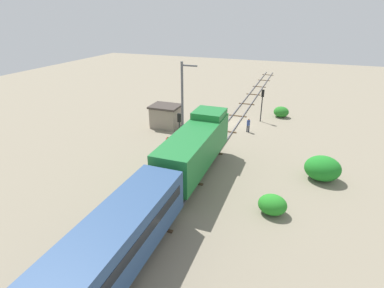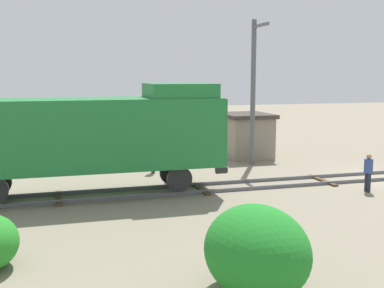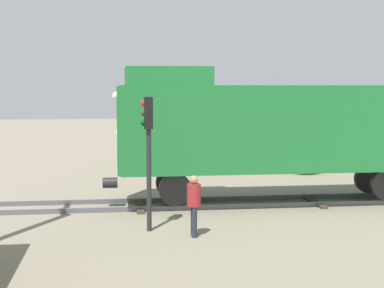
# 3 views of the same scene
# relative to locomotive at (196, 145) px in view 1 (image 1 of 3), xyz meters

# --- Properties ---
(ground_plane) EXTENTS (111.28, 111.28, 0.00)m
(ground_plane) POSITION_rel_locomotive_xyz_m (0.00, -13.90, -2.77)
(ground_plane) COLOR gray
(railway_track) EXTENTS (2.40, 74.19, 0.16)m
(railway_track) POSITION_rel_locomotive_xyz_m (0.00, -13.90, -2.70)
(railway_track) COLOR #595960
(railway_track) RESTS_ON ground
(locomotive) EXTENTS (2.90, 11.60, 4.60)m
(locomotive) POSITION_rel_locomotive_xyz_m (0.00, 0.00, 0.00)
(locomotive) COLOR #1E7233
(locomotive) RESTS_ON railway_track
(passenger_car_leading) EXTENTS (2.84, 14.00, 3.66)m
(passenger_car_leading) POSITION_rel_locomotive_xyz_m (0.00, 13.34, -0.25)
(passenger_car_leading) COLOR #2D4C7A
(passenger_car_leading) RESTS_ON railway_track
(traffic_signal_near) EXTENTS (0.32, 0.34, 4.18)m
(traffic_signal_near) POSITION_rel_locomotive_xyz_m (-3.20, -15.98, 0.13)
(traffic_signal_near) COLOR #262628
(traffic_signal_near) RESTS_ON ground
(traffic_signal_mid) EXTENTS (0.32, 0.34, 3.83)m
(traffic_signal_mid) POSITION_rel_locomotive_xyz_m (3.40, -4.49, -0.10)
(traffic_signal_mid) COLOR #262628
(traffic_signal_mid) RESTS_ON ground
(worker_near_track) EXTENTS (0.38, 0.38, 1.70)m
(worker_near_track) POSITION_rel_locomotive_xyz_m (-2.40, -11.61, -1.78)
(worker_near_track) COLOR #262B38
(worker_near_track) RESTS_ON ground
(worker_by_signal) EXTENTS (0.38, 0.38, 1.70)m
(worker_by_signal) POSITION_rel_locomotive_xyz_m (4.20, -3.30, -1.78)
(worker_by_signal) COLOR #262B38
(worker_by_signal) RESTS_ON ground
(catenary_mast) EXTENTS (1.94, 0.28, 8.14)m
(catenary_mast) POSITION_rel_locomotive_xyz_m (4.94, -9.24, 1.55)
(catenary_mast) COLOR #595960
(catenary_mast) RESTS_ON ground
(relay_hut) EXTENTS (3.50, 2.90, 2.74)m
(relay_hut) POSITION_rel_locomotive_xyz_m (7.50, -9.87, -1.38)
(relay_hut) COLOR gray
(relay_hut) RESTS_ON ground
(bush_near) EXTENTS (2.94, 2.41, 2.14)m
(bush_near) POSITION_rel_locomotive_xyz_m (-10.32, -2.83, -1.70)
(bush_near) COLOR #1F8026
(bush_near) RESTS_ON ground
(bush_mid) EXTENTS (2.01, 1.65, 1.46)m
(bush_mid) POSITION_rel_locomotive_xyz_m (-6.97, 3.42, -2.04)
(bush_mid) COLOR #278826
(bush_mid) RESTS_ON ground
(bush_far) EXTENTS (1.99, 1.63, 1.45)m
(bush_far) POSITION_rel_locomotive_xyz_m (-5.53, -18.69, -2.05)
(bush_far) COLOR #277926
(bush_far) RESTS_ON ground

